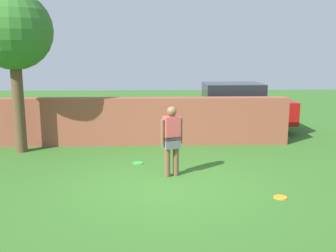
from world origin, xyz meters
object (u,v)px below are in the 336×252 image
object	(u,v)px
tree	(13,33)
car	(232,108)
person	(172,138)
frisbee_green	(138,163)
frisbee_orange	(280,197)

from	to	relation	value
tree	car	distance (m)	7.44
person	car	distance (m)	5.41
tree	frisbee_green	bearing A→B (deg)	-21.02
car	frisbee_orange	bearing A→B (deg)	-93.22
tree	frisbee_orange	world-z (taller)	tree
person	frisbee_orange	xyz separation A→B (m)	(2.09, -1.44, -0.89)
person	car	bearing A→B (deg)	-137.95
tree	frisbee_orange	bearing A→B (deg)	-30.97
tree	frisbee_orange	size ratio (longest dim) A/B	16.45
tree	person	xyz separation A→B (m)	(4.19, -2.33, -2.43)
tree	frisbee_green	size ratio (longest dim) A/B	16.45
frisbee_green	tree	bearing A→B (deg)	158.98
frisbee_green	car	bearing A→B (deg)	50.37
car	tree	bearing A→B (deg)	-159.55
car	frisbee_orange	distance (m)	6.37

